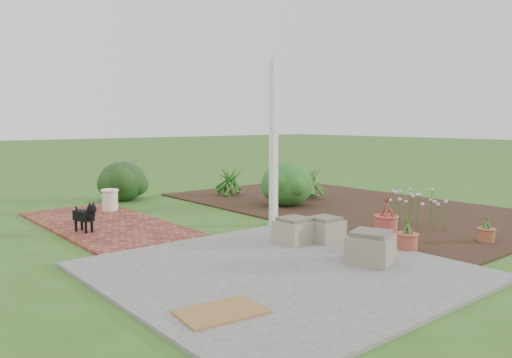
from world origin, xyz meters
TOP-DOWN VIEW (x-y plane):
  - ground at (0.00, 0.00)m, footprint 80.00×80.00m
  - concrete_patio at (-1.25, -1.75)m, footprint 3.50×3.50m
  - brick_path at (-1.70, 1.75)m, footprint 1.60×3.50m
  - garden_bed at (2.50, 0.50)m, footprint 4.00×7.00m
  - veranda_post at (0.30, 0.10)m, footprint 0.10×0.10m
  - stone_trough_near at (-0.32, -2.22)m, footprint 0.59×0.59m
  - stone_trough_mid at (-0.31, -1.00)m, footprint 0.43×0.43m
  - stone_trough_far at (0.05, -1.19)m, footprint 0.41×0.41m
  - coir_doormat at (-2.44, -2.36)m, footprint 0.75×0.53m
  - black_dog at (-2.18, 1.30)m, footprint 0.22×0.47m
  - cream_ceramic_urn at (-1.20, 2.73)m, footprint 0.36×0.36m
  - evergreen_shrub at (1.62, 1.21)m, footprint 1.24×1.24m
  - agapanthus_clump_back at (2.53, 1.53)m, footprint 1.07×1.07m
  - agapanthus_clump_front at (1.56, 2.91)m, footprint 1.03×1.03m
  - pink_flower_patch at (1.66, -1.50)m, footprint 1.00×1.00m
  - terracotta_pot_bronze at (1.05, -1.43)m, footprint 0.40×0.40m
  - terracotta_pot_small_left at (1.69, -2.54)m, footprint 0.26×0.26m
  - terracotta_pot_small_right at (0.52, -2.13)m, footprint 0.31×0.31m
  - purple_flowering_bush at (-0.42, 3.90)m, footprint 1.12×1.12m

SIDE VIEW (x-z plane):
  - ground at x=0.00m, z-range 0.00..0.00m
  - garden_bed at x=2.50m, z-range 0.00..0.03m
  - concrete_patio at x=-1.25m, z-range 0.00..0.04m
  - brick_path at x=-1.70m, z-range 0.00..0.04m
  - coir_doormat at x=-2.44m, z-range 0.04..0.06m
  - terracotta_pot_small_left at x=1.69m, z-range 0.03..0.20m
  - terracotta_pot_small_right at x=0.52m, z-range 0.03..0.24m
  - terracotta_pot_bronze at x=1.05m, z-range 0.03..0.29m
  - stone_trough_far at x=0.05m, z-range 0.04..0.31m
  - stone_trough_mid at x=-0.31m, z-range 0.04..0.32m
  - stone_trough_near at x=-0.32m, z-range 0.04..0.35m
  - cream_ceramic_urn at x=-1.20m, z-range 0.04..0.40m
  - black_dog at x=-2.18m, z-range 0.08..0.49m
  - pink_flower_patch at x=1.66m, z-range 0.03..0.61m
  - agapanthus_clump_front at x=1.56m, z-range 0.03..0.77m
  - purple_flowering_bush at x=-0.42m, z-range 0.00..0.81m
  - agapanthus_clump_back at x=2.53m, z-range 0.03..0.83m
  - evergreen_shrub at x=1.62m, z-range 0.03..0.86m
  - veranda_post at x=0.30m, z-range 0.00..2.50m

